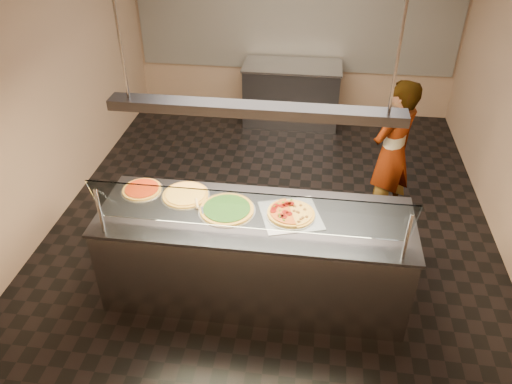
# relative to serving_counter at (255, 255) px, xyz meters

# --- Properties ---
(ground) EXTENTS (5.00, 6.00, 0.02)m
(ground) POSITION_rel_serving_counter_xyz_m (0.05, 1.23, -0.48)
(ground) COLOR black
(ground) RESTS_ON ground
(wall_back) EXTENTS (5.00, 0.02, 3.00)m
(wall_back) POSITION_rel_serving_counter_xyz_m (0.05, 4.24, 1.03)
(wall_back) COLOR tan
(wall_back) RESTS_ON ground
(wall_front) EXTENTS (5.00, 0.02, 3.00)m
(wall_front) POSITION_rel_serving_counter_xyz_m (0.05, -1.78, 1.03)
(wall_front) COLOR tan
(wall_front) RESTS_ON ground
(wall_left) EXTENTS (0.02, 6.00, 3.00)m
(wall_left) POSITION_rel_serving_counter_xyz_m (-2.46, 1.23, 1.03)
(wall_left) COLOR tan
(wall_left) RESTS_ON ground
(tile_band) EXTENTS (4.90, 0.02, 1.20)m
(tile_band) POSITION_rel_serving_counter_xyz_m (0.05, 4.21, 0.83)
(tile_band) COLOR silver
(tile_band) RESTS_ON wall_back
(serving_counter) EXTENTS (2.80, 0.94, 0.93)m
(serving_counter) POSITION_rel_serving_counter_xyz_m (0.00, 0.00, 0.00)
(serving_counter) COLOR #B7B7BC
(serving_counter) RESTS_ON ground
(sneeze_guard) EXTENTS (2.56, 0.18, 0.54)m
(sneeze_guard) POSITION_rel_serving_counter_xyz_m (0.00, -0.34, 0.76)
(sneeze_guard) COLOR #B7B7BC
(sneeze_guard) RESTS_ON serving_counter
(perforated_tray) EXTENTS (0.63, 0.63, 0.01)m
(perforated_tray) POSITION_rel_serving_counter_xyz_m (0.31, 0.05, 0.47)
(perforated_tray) COLOR silver
(perforated_tray) RESTS_ON serving_counter
(half_pizza_pepperoni) EXTENTS (0.32, 0.46, 0.05)m
(half_pizza_pepperoni) POSITION_rel_serving_counter_xyz_m (0.21, 0.05, 0.50)
(half_pizza_pepperoni) COLOR #9D6B20
(half_pizza_pepperoni) RESTS_ON perforated_tray
(half_pizza_sausage) EXTENTS (0.32, 0.46, 0.04)m
(half_pizza_sausage) POSITION_rel_serving_counter_xyz_m (0.41, 0.05, 0.49)
(half_pizza_sausage) COLOR #9D6B20
(half_pizza_sausage) RESTS_ON perforated_tray
(pizza_spinach) EXTENTS (0.51, 0.51, 0.03)m
(pizza_spinach) POSITION_rel_serving_counter_xyz_m (-0.26, 0.05, 0.48)
(pizza_spinach) COLOR silver
(pizza_spinach) RESTS_ON serving_counter
(pizza_cheese) EXTENTS (0.45, 0.45, 0.03)m
(pizza_cheese) POSITION_rel_serving_counter_xyz_m (-0.68, 0.22, 0.48)
(pizza_cheese) COLOR silver
(pizza_cheese) RESTS_ON serving_counter
(pizza_tomato) EXTENTS (0.39, 0.39, 0.03)m
(pizza_tomato) POSITION_rel_serving_counter_xyz_m (-1.11, 0.25, 0.48)
(pizza_tomato) COLOR silver
(pizza_tomato) RESTS_ON serving_counter
(pizza_spatula) EXTENTS (0.24, 0.22, 0.02)m
(pizza_spatula) POSITION_rel_serving_counter_xyz_m (-0.49, 0.05, 0.49)
(pizza_spatula) COLOR #B7B7BC
(pizza_spatula) RESTS_ON pizza_spinach
(prep_table) EXTENTS (1.48, 0.74, 0.93)m
(prep_table) POSITION_rel_serving_counter_xyz_m (0.05, 3.78, 0.00)
(prep_table) COLOR #424248
(prep_table) RESTS_ON ground
(worker) EXTENTS (0.72, 0.72, 1.69)m
(worker) POSITION_rel_serving_counter_xyz_m (1.32, 1.45, 0.38)
(worker) COLOR #3B3941
(worker) RESTS_ON ground
(heat_lamp_housing) EXTENTS (2.30, 0.18, 0.08)m
(heat_lamp_housing) POSITION_rel_serving_counter_xyz_m (0.00, 0.00, 1.48)
(heat_lamp_housing) COLOR #424248
(heat_lamp_housing) RESTS_ON ceiling
(lamp_rod_left) EXTENTS (0.02, 0.02, 1.01)m
(lamp_rod_left) POSITION_rel_serving_counter_xyz_m (-1.00, 0.00, 2.03)
(lamp_rod_left) COLOR #B7B7BC
(lamp_rod_left) RESTS_ON ceiling
(lamp_rod_right) EXTENTS (0.02, 0.02, 1.01)m
(lamp_rod_right) POSITION_rel_serving_counter_xyz_m (1.00, 0.00, 2.03)
(lamp_rod_right) COLOR #B7B7BC
(lamp_rod_right) RESTS_ON ceiling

